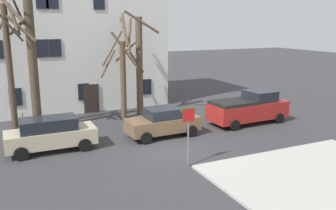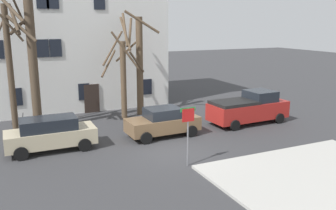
# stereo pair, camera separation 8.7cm
# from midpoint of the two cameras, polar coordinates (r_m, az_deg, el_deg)

# --- Properties ---
(ground_plane) EXTENTS (120.00, 120.00, 0.00)m
(ground_plane) POSITION_cam_midpoint_polar(r_m,az_deg,el_deg) (18.69, 0.24, -7.43)
(ground_plane) COLOR #38383A
(building_main) EXTENTS (13.92, 7.89, 11.48)m
(building_main) POSITION_cam_midpoint_polar(r_m,az_deg,el_deg) (30.07, -15.11, 11.20)
(building_main) COLOR white
(building_main) RESTS_ON ground_plane
(tree_bare_near) EXTENTS (2.02, 2.01, 7.89)m
(tree_bare_near) POSITION_cam_midpoint_polar(r_m,az_deg,el_deg) (23.29, -23.92, 5.83)
(tree_bare_near) COLOR #4C3D2D
(tree_bare_near) RESTS_ON ground_plane
(tree_bare_mid) EXTENTS (2.13, 2.94, 8.28)m
(tree_bare_mid) POSITION_cam_midpoint_polar(r_m,az_deg,el_deg) (22.89, -21.07, 6.83)
(tree_bare_mid) COLOR #4C3D2D
(tree_bare_mid) RESTS_ON ground_plane
(tree_bare_far) EXTENTS (3.13, 3.13, 5.97)m
(tree_bare_far) POSITION_cam_midpoint_polar(r_m,az_deg,el_deg) (24.79, -7.29, 4.81)
(tree_bare_far) COLOR brown
(tree_bare_far) RESTS_ON ground_plane
(tree_bare_end) EXTENTS (2.37, 2.62, 7.31)m
(tree_bare_end) POSITION_cam_midpoint_polar(r_m,az_deg,el_deg) (25.56, -4.88, 6.97)
(tree_bare_end) COLOR brown
(tree_bare_end) RESTS_ON ground_plane
(car_beige_wagon) EXTENTS (4.51, 1.95, 1.76)m
(car_beige_wagon) POSITION_cam_midpoint_polar(r_m,az_deg,el_deg) (19.57, -18.26, -4.35)
(car_beige_wagon) COLOR #C6B793
(car_beige_wagon) RESTS_ON ground_plane
(car_brown_sedan) EXTENTS (4.27, 2.10, 1.69)m
(car_brown_sedan) POSITION_cam_midpoint_polar(r_m,az_deg,el_deg) (20.97, -0.96, -2.72)
(car_brown_sedan) COLOR brown
(car_brown_sedan) RESTS_ON ground_plane
(pickup_truck_red) EXTENTS (5.44, 2.42, 2.11)m
(pickup_truck_red) POSITION_cam_midpoint_polar(r_m,az_deg,el_deg) (24.25, 12.55, -0.45)
(pickup_truck_red) COLOR #AD231E
(pickup_truck_red) RESTS_ON ground_plane
(street_sign_pole) EXTENTS (0.76, 0.07, 2.77)m
(street_sign_pole) POSITION_cam_midpoint_polar(r_m,az_deg,el_deg) (16.37, 3.10, -3.26)
(street_sign_pole) COLOR slate
(street_sign_pole) RESTS_ON ground_plane
(bicycle_leaning) EXTENTS (1.74, 0.32, 1.03)m
(bicycle_leaning) POSITION_cam_midpoint_polar(r_m,az_deg,el_deg) (24.24, -21.62, -2.66)
(bicycle_leaning) COLOR black
(bicycle_leaning) RESTS_ON ground_plane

